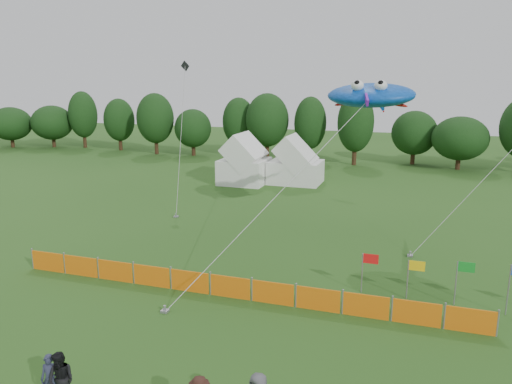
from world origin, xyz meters
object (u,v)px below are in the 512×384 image
(tent_right, at_px, (296,165))
(spectator_a, at_px, (50,379))
(barrier_fence, at_px, (230,287))
(stingray_kite, at_px, (372,95))
(tent_left, at_px, (244,163))
(spectator_b, at_px, (61,380))

(tent_right, distance_m, spectator_a, 33.95)
(barrier_fence, bearing_deg, spectator_a, -105.54)
(stingray_kite, bearing_deg, spectator_a, -110.18)
(tent_left, bearing_deg, barrier_fence, -71.69)
(tent_right, height_order, barrier_fence, tent_right)
(tent_right, relative_size, spectator_a, 3.02)
(spectator_b, bearing_deg, stingray_kite, 72.60)
(tent_right, height_order, stingray_kite, stingray_kite)
(spectator_a, distance_m, stingray_kite, 22.18)
(tent_left, bearing_deg, stingray_kite, -45.68)
(tent_right, bearing_deg, tent_left, -160.65)
(tent_right, distance_m, barrier_fence, 25.49)
(tent_left, xyz_separation_m, spectator_a, (5.41, -32.34, -1.09))
(tent_left, bearing_deg, tent_right, 19.35)
(spectator_a, relative_size, stingray_kite, 0.08)
(barrier_fence, height_order, stingray_kite, stingray_kite)
(tent_right, bearing_deg, spectator_a, -88.49)
(tent_right, distance_m, spectator_b, 34.00)
(tent_left, xyz_separation_m, stingray_kite, (12.57, -12.87, 6.77))
(barrier_fence, relative_size, stingray_kite, 1.12)
(tent_left, xyz_separation_m, spectator_b, (5.84, -32.38, -1.00))
(spectator_b, bearing_deg, tent_right, 93.86)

